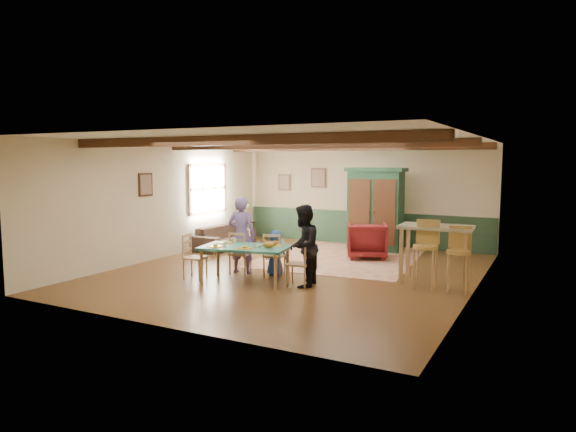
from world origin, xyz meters
The scene contains 35 objects.
floor centered at (0.00, 0.00, 0.00)m, with size 8.00×8.00×0.00m, color #4B2D15.
wall_back centered at (0.00, 4.00, 1.35)m, with size 7.00×0.02×2.70m, color beige.
wall_left centered at (-3.50, 0.00, 1.35)m, with size 0.02×8.00×2.70m, color beige.
wall_right centered at (3.50, 0.00, 1.35)m, with size 0.02×8.00×2.70m, color beige.
ceiling centered at (0.00, 0.00, 2.70)m, with size 7.00×8.00×0.02m, color white.
wainscot_back centered at (0.00, 3.98, 0.45)m, with size 6.95×0.03×0.90m, color #1F3926.
ceiling_beam_front centered at (0.00, -2.30, 2.61)m, with size 6.95×0.16×0.16m, color #331C0E.
ceiling_beam_mid centered at (0.00, 0.40, 2.61)m, with size 6.95×0.16×0.16m, color #331C0E.
ceiling_beam_back centered at (0.00, 3.00, 2.61)m, with size 6.95×0.16×0.16m, color #331C0E.
window_left centered at (-3.47, 1.70, 1.55)m, with size 0.06×1.60×1.30m, color white, non-canonical shape.
picture_left_wall centered at (-3.47, -0.60, 1.75)m, with size 0.04×0.42×0.52m, color gray, non-canonical shape.
picture_back_a centered at (-1.30, 3.97, 1.80)m, with size 0.45×0.04×0.55m, color gray, non-canonical shape.
picture_back_b centered at (-2.40, 3.97, 1.65)m, with size 0.38×0.04×0.48m, color gray, non-canonical shape.
dining_table centered at (-0.44, -1.25, 0.34)m, with size 1.63×0.91×0.68m, color #206859, non-canonical shape.
dining_chair_far_left centered at (-0.91, -0.67, 0.43)m, with size 0.38×0.40×0.86m, color #A27C51, non-canonical shape.
dining_chair_far_right centered at (-0.20, -0.54, 0.43)m, with size 0.38×0.40×0.86m, color #A27C51, non-canonical shape.
dining_chair_end_left centered at (-1.46, -1.44, 0.43)m, with size 0.38×0.40×0.86m, color #A27C51, non-canonical shape.
dining_chair_end_right centered at (0.59, -1.05, 0.43)m, with size 0.38×0.40×0.86m, color #A27C51, non-canonical shape.
person_man centered at (-0.93, -0.60, 0.78)m, with size 0.57×0.37×1.57m, color slate.
person_woman centered at (0.68, -1.04, 0.75)m, with size 0.73×0.57×1.50m, color black.
person_child centered at (-0.21, -0.47, 0.46)m, with size 0.45×0.29×0.91m, color navy.
cat centered at (0.07, -1.24, 0.76)m, with size 0.33×0.13×0.16m, color #C17522, non-canonical shape.
place_setting_near_left centered at (-0.88, -1.56, 0.74)m, with size 0.36×0.27×0.11m, color gold, non-canonical shape.
place_setting_near_center centered at (-0.30, -1.45, 0.74)m, with size 0.36×0.27×0.11m, color gold, non-canonical shape.
place_setting_far_left centered at (-0.97, -1.12, 0.74)m, with size 0.36×0.27×0.11m, color gold, non-canonical shape.
place_setting_far_right centered at (0.01, -0.93, 0.74)m, with size 0.36×0.27×0.11m, color gold, non-canonical shape.
area_rug centered at (0.22, 1.91, 0.01)m, with size 3.43×4.07×0.01m, color beige.
armoire centered at (0.63, 3.23, 1.05)m, with size 1.49×0.60×2.11m, color #173924.
armchair centered at (0.81, 2.09, 0.42)m, with size 0.90×0.93×0.84m, color #4C0F14.
sofa centered at (-2.97, 1.73, 0.29)m, with size 1.99×0.78×0.58m, color #372922.
end_table centered at (-3.23, 3.11, 0.27)m, with size 0.44×0.44×0.54m, color #331C0E, non-canonical shape.
table_lamp centered at (-3.23, 3.11, 0.78)m, with size 0.27×0.27×0.49m, color beige, non-canonical shape.
counter_table centered at (2.76, 0.30, 0.55)m, with size 1.31×0.76×1.09m, color tan, non-canonical shape.
bar_stool_left centered at (2.68, -0.19, 0.61)m, with size 0.44×0.48×1.23m, color #B38D45, non-canonical shape.
bar_stool_right centered at (3.25, -0.16, 0.57)m, with size 0.41×0.45×1.15m, color #B38D45, non-canonical shape.
Camera 1 is at (4.71, -9.28, 2.29)m, focal length 32.00 mm.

